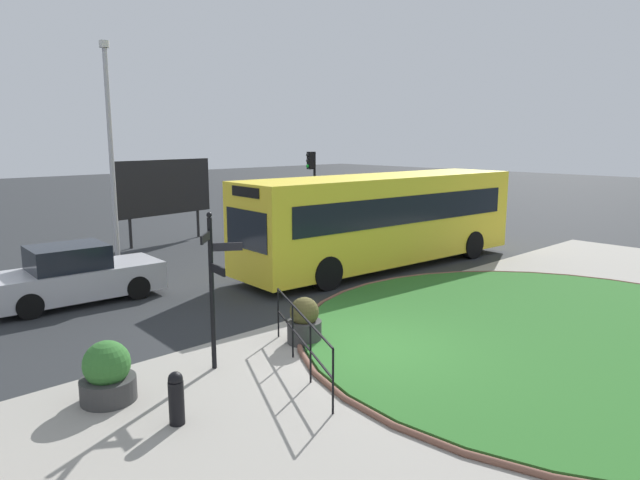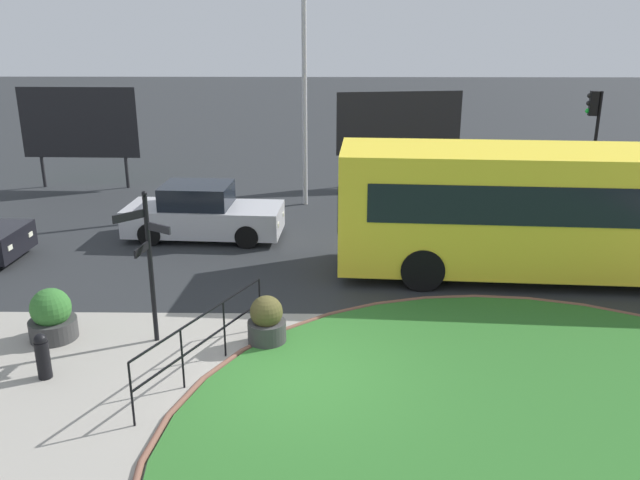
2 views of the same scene
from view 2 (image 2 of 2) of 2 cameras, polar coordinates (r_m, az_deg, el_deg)
name	(u,v)px [view 2 (image 2 of 2)]	position (r m, az deg, el deg)	size (l,w,h in m)	color
ground	(294,378)	(11.79, -2.28, -11.76)	(120.00, 120.00, 0.00)	#282B2D
sidewalk_paving	(288,436)	(10.35, -2.80, -16.50)	(32.00, 8.58, 0.02)	#9E998E
grass_island	(562,467)	(10.26, 20.08, -17.88)	(11.50, 11.50, 0.10)	#2D6B28
grass_kerb_ring	(562,467)	(10.25, 20.09, -17.85)	(11.81, 11.81, 0.11)	brown
signpost_directional	(149,258)	(12.64, -14.52, -1.54)	(0.98, 0.63, 3.00)	black
bollard_foreground	(43,356)	(12.50, -22.73, -9.16)	(0.24, 0.24, 0.86)	black
railing_grass_edge	(204,336)	(11.79, -9.95, -8.09)	(1.64, 3.36, 1.12)	black
bus_yellow	(569,210)	(16.61, 20.64, 2.42)	(10.88, 3.19, 3.08)	yellow
car_trailing	(203,214)	(18.92, -10.03, 2.22)	(4.43, 1.98, 1.55)	#B7B7BC
traffic_light_near	(593,122)	(23.63, 22.43, 9.37)	(0.49, 0.30, 3.69)	black
lamppost_tall	(304,82)	(21.51, -1.35, 13.39)	(0.32, 0.32, 7.39)	#B7B7BC
billboard_left	(79,124)	(25.47, -19.98, 9.35)	(4.23, 0.25, 3.62)	black
billboard_right	(399,124)	(24.55, 6.79, 9.85)	(4.56, 0.79, 3.43)	black
planter_near_signpost	(52,317)	(13.87, -22.04, -6.16)	(0.91, 0.91, 1.04)	#383838
planter_kerbside	(267,323)	(12.68, -4.60, -7.14)	(0.73, 0.73, 1.01)	#383838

